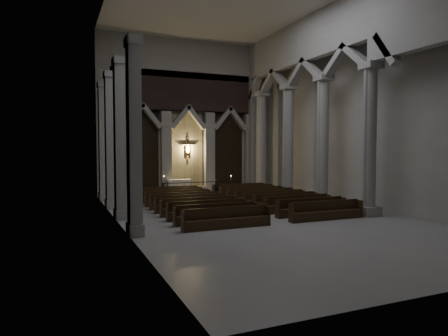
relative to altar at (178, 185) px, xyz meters
name	(u,v)px	position (x,y,z in m)	size (l,w,h in m)	color
room	(255,71)	(0.96, -11.04, 6.97)	(24.00, 24.10, 12.00)	#9C9994
sanctuary_wall	(188,109)	(0.96, 0.50, 5.98)	(14.00, 0.77, 12.00)	#9D9B93
right_arcade	(325,78)	(6.46, -9.71, 7.19)	(1.00, 24.00, 12.00)	#9D9B93
left_pilasters	(114,142)	(-5.79, -7.54, 3.27)	(0.60, 13.00, 8.03)	#9D9B93
sanctuary_step	(192,193)	(0.96, -0.44, -0.56)	(8.50, 2.60, 0.15)	#9D9B93
altar	(178,185)	(0.00, 0.00, 0.00)	(1.89, 0.76, 0.96)	beige
altar_rail	(198,186)	(0.96, -1.84, 0.07)	(5.38, 0.09, 1.06)	black
candle_stand_left	(164,191)	(-1.53, -1.47, -0.22)	(0.26, 0.26, 1.53)	olive
candle_stand_right	(231,188)	(3.85, -1.42, -0.25)	(0.24, 0.24, 1.42)	olive
pews	(235,203)	(0.96, -8.54, -0.33)	(9.58, 10.70, 0.93)	black
worshipper	(217,189)	(1.91, -3.35, 0.01)	(0.47, 0.31, 1.28)	black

